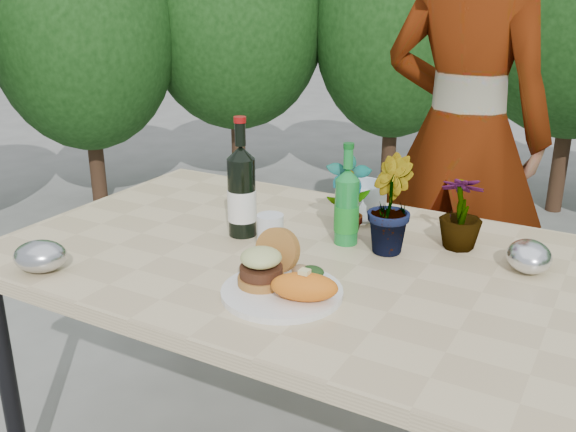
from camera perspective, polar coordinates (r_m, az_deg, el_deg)
The scene contains 17 objects.
patio_table at distance 1.72m, azimuth 1.31°, elevation -5.08°, with size 1.60×1.00×0.75m.
shrub_hedge at distance 3.08m, azimuth 20.52°, elevation 13.55°, with size 6.90×5.13×2.10m.
dinner_plate at distance 1.47m, azimuth -0.54°, elevation -6.78°, with size 0.28×0.28×0.01m, color white.
burger_stack at distance 1.49m, azimuth -2.02°, elevation -4.21°, with size 0.11×0.16×0.11m.
sweet_potato at distance 1.41m, azimuth 1.46°, elevation -6.31°, with size 0.15×0.08×0.06m, color orange.
grilled_veg at distance 1.53m, azimuth 1.76°, elevation -4.89°, with size 0.08×0.05×0.03m.
wine_bottle at distance 1.78m, azimuth -4.14°, elevation 2.07°, with size 0.08×0.08×0.34m.
sparkling_water at distance 1.74m, azimuth 5.24°, elevation 0.76°, with size 0.07×0.07×0.28m.
plastic_cup at distance 1.71m, azimuth -1.58°, elevation -1.40°, with size 0.07×0.07×0.10m, color silver.
seedling_left at distance 1.76m, azimuth 5.40°, elevation 1.62°, with size 0.13×0.08×0.24m, color #235D20.
seedling_mid at distance 1.69m, azimuth 8.89°, elevation 1.01°, with size 0.14×0.11×0.26m, color #295A1F.
seedling_right at distance 1.76m, azimuth 15.15°, elevation 0.34°, with size 0.11×0.11×0.20m, color #24511C.
blue_bowl at distance 1.92m, azimuth 6.51°, elevation 1.26°, with size 0.15×0.15×0.12m, color silver.
foil_packet_left at distance 1.69m, azimuth -21.15°, elevation -3.35°, with size 0.13×0.11×0.08m, color #B3B5BA.
foil_packet_right at distance 1.69m, azimuth 20.63°, elevation -3.37°, with size 0.13×0.11×0.08m, color silver.
person at distance 2.53m, azimuth 15.33°, elevation 7.00°, with size 0.65×0.42×1.77m, color #A16D50.
terracotta_pot at distance 4.23m, azimuth -5.52°, elevation 1.25°, with size 0.17×0.17×0.14m.
Camera 1 is at (0.73, -1.38, 1.42)m, focal length 40.00 mm.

